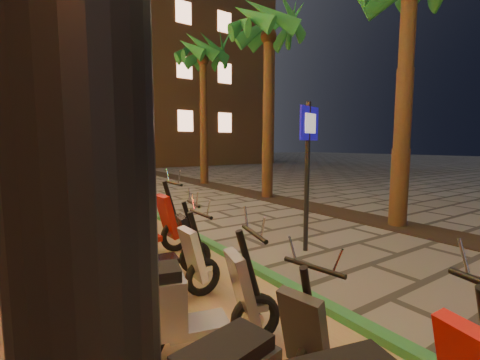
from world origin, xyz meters
TOP-DOWN VIEW (x-y plane):
  - ground at (0.00, 0.00)m, footprint 120.00×120.00m
  - parking_strip at (-2.60, 10.00)m, footprint 3.40×60.00m
  - green_curb at (-0.90, 10.00)m, footprint 0.18×60.00m
  - planting_strip at (3.60, 5.00)m, footprint 1.20×40.00m
  - apartment_block at (9.00, 32.00)m, footprint 18.00×16.06m
  - palm_c at (3.60, 7.00)m, footprint 2.97×3.02m
  - palm_d at (3.60, 12.00)m, footprint 2.97×3.02m
  - pedestrian_sign at (0.45, 1.90)m, footprint 0.58×0.18m
  - scooter_4 at (-2.70, 0.39)m, footprint 1.63×0.81m
  - scooter_5 at (-2.67, 1.36)m, footprint 1.58×0.55m
  - scooter_6 at (-2.42, 2.19)m, footprint 1.58×0.65m
  - scooter_7 at (-2.41, 3.15)m, footprint 1.85×0.65m
  - scooter_8 at (-2.42, 4.06)m, footprint 1.49×0.72m
  - scooter_9 at (-2.47, 4.94)m, footprint 1.78×0.85m
  - scooter_10 at (-2.36, 5.90)m, footprint 1.63×0.64m
  - scooter_11 at (-2.43, 6.87)m, footprint 1.59×0.67m
  - scooter_12 at (-2.80, 7.82)m, footprint 1.70×0.60m
  - scooter_13 at (-2.68, 8.65)m, footprint 1.78×0.85m

SIDE VIEW (x-z plane):
  - ground at x=0.00m, z-range 0.00..0.00m
  - parking_strip at x=-2.60m, z-range 0.00..0.01m
  - planting_strip at x=3.60m, z-range 0.00..0.02m
  - green_curb at x=-0.90m, z-range 0.00..0.10m
  - scooter_8 at x=-2.42m, z-range -0.07..0.98m
  - scooter_6 at x=-2.42m, z-range -0.07..1.04m
  - scooter_11 at x=-2.43m, z-range -0.07..1.04m
  - scooter_5 at x=-2.67m, z-range -0.07..1.04m
  - scooter_10 at x=-2.36m, z-range -0.07..1.07m
  - scooter_4 at x=-2.70m, z-range -0.08..1.07m
  - scooter_12 at x=-2.80m, z-range -0.08..1.12m
  - scooter_9 at x=-2.47m, z-range -0.08..1.17m
  - scooter_13 at x=-2.68m, z-range -0.08..1.17m
  - scooter_7 at x=-2.41m, z-range -0.09..1.22m
  - pedestrian_sign at x=0.45m, z-range 0.39..3.07m
  - palm_c at x=3.60m, z-range 2.27..9.18m
  - palm_d at x=3.60m, z-range 2.36..9.53m
  - apartment_block at x=9.00m, z-range 0.00..25.00m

